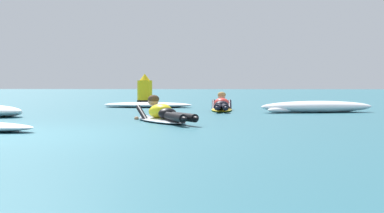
# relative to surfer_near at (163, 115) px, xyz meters

# --- Properties ---
(ground_plane) EXTENTS (120.00, 120.00, 0.00)m
(ground_plane) POSITION_rel_surfer_near_xyz_m (-1.71, 7.16, -0.14)
(ground_plane) COLOR #2D6B7A
(surfer_near) EXTENTS (1.52, 2.36, 0.55)m
(surfer_near) POSITION_rel_surfer_near_xyz_m (0.00, 0.00, 0.00)
(surfer_near) COLOR silver
(surfer_near) RESTS_ON ground
(surfer_far) EXTENTS (0.58, 2.54, 0.53)m
(surfer_far) POSITION_rel_surfer_near_xyz_m (0.96, 4.35, 0.00)
(surfer_far) COLOR yellow
(surfer_far) RESTS_ON ground
(whitewater_front) EXTENTS (2.73, 1.20, 0.16)m
(whitewater_front) POSITION_rel_surfer_near_xyz_m (-1.30, 6.36, -0.06)
(whitewater_front) COLOR white
(whitewater_front) RESTS_ON ground
(whitewater_back) EXTENTS (2.94, 1.43, 0.28)m
(whitewater_back) POSITION_rel_surfer_near_xyz_m (3.32, 3.76, -0.01)
(whitewater_back) COLOR white
(whitewater_back) RESTS_ON ground
(channel_marker_buoy) EXTENTS (0.57, 0.57, 1.07)m
(channel_marker_buoy) POSITION_rel_surfer_near_xyz_m (-1.96, 9.82, 0.29)
(channel_marker_buoy) COLOR yellow
(channel_marker_buoy) RESTS_ON ground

